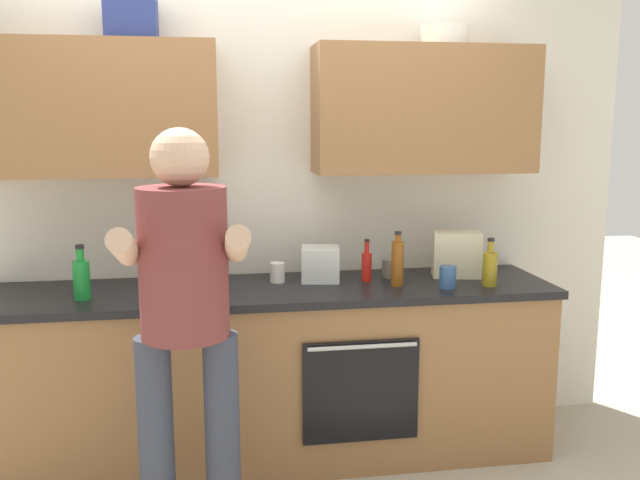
{
  "coord_description": "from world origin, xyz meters",
  "views": [
    {
      "loc": [
        -0.29,
        -3.3,
        1.72
      ],
      "look_at": [
        0.23,
        -0.1,
        1.15
      ],
      "focal_mm": 38.16,
      "sensor_mm": 36.0,
      "label": 1
    }
  ],
  "objects": [
    {
      "name": "counter",
      "position": [
        0.0,
        -0.0,
        0.45
      ],
      "size": [
        2.84,
        0.67,
        0.9
      ],
      "color": "olive",
      "rests_on": "ground"
    },
    {
      "name": "ground_plane",
      "position": [
        0.0,
        0.0,
        0.0
      ],
      "size": [
        12.0,
        12.0,
        0.0
      ],
      "primitive_type": "plane",
      "color": "#B2A893"
    },
    {
      "name": "bottle_hotsauce",
      "position": [
        0.5,
        0.06,
        0.98
      ],
      "size": [
        0.05,
        0.05,
        0.22
      ],
      "color": "red",
      "rests_on": "counter"
    },
    {
      "name": "person_standing",
      "position": [
        -0.4,
        -0.72,
        1.01
      ],
      "size": [
        0.49,
        0.45,
        1.7
      ],
      "color": "#383D4C",
      "rests_on": "ground"
    },
    {
      "name": "bottle_soda",
      "position": [
        -0.89,
        -0.09,
        1.0
      ],
      "size": [
        0.08,
        0.08,
        0.26
      ],
      "color": "#198C33",
      "rests_on": "counter"
    },
    {
      "name": "bottle_syrup",
      "position": [
        0.63,
        -0.07,
        1.02
      ],
      "size": [
        0.06,
        0.06,
        0.28
      ],
      "color": "#8C4C14",
      "rests_on": "counter"
    },
    {
      "name": "knife_block",
      "position": [
        -0.39,
        0.13,
        1.01
      ],
      "size": [
        0.1,
        0.14,
        0.28
      ],
      "color": "brown",
      "rests_on": "counter"
    },
    {
      "name": "bottle_oil",
      "position": [
        1.08,
        -0.14,
        0.99
      ],
      "size": [
        0.07,
        0.07,
        0.24
      ],
      "color": "olive",
      "rests_on": "counter"
    },
    {
      "name": "cup_stoneware",
      "position": [
        0.64,
        0.12,
        0.95
      ],
      "size": [
        0.08,
        0.08,
        0.1
      ],
      "primitive_type": "cylinder",
      "color": "slate",
      "rests_on": "counter"
    },
    {
      "name": "grocery_bag_rice",
      "position": [
        0.99,
        0.08,
        1.02
      ],
      "size": [
        0.28,
        0.19,
        0.24
      ],
      "primitive_type": "cube",
      "rotation": [
        0.0,
        0.0,
        -0.23
      ],
      "color": "beige",
      "rests_on": "counter"
    },
    {
      "name": "grocery_bag_produce",
      "position": [
        0.26,
        0.11,
        0.99
      ],
      "size": [
        0.22,
        0.22,
        0.17
      ],
      "primitive_type": "cube",
      "rotation": [
        0.0,
        0.0,
        -0.17
      ],
      "color": "silver",
      "rests_on": "counter"
    },
    {
      "name": "back_wall_unit",
      "position": [
        -0.0,
        0.27,
        1.49
      ],
      "size": [
        4.0,
        0.38,
        2.5
      ],
      "color": "silver",
      "rests_on": "ground"
    },
    {
      "name": "cup_tea",
      "position": [
        0.86,
        -0.16,
        0.95
      ],
      "size": [
        0.08,
        0.08,
        0.11
      ],
      "primitive_type": "cylinder",
      "color": "#33598C",
      "rests_on": "counter"
    },
    {
      "name": "bottle_soy",
      "position": [
        -0.28,
        -0.11,
        0.99
      ],
      "size": [
        0.07,
        0.07,
        0.22
      ],
      "color": "black",
      "rests_on": "counter"
    },
    {
      "name": "cup_coffee",
      "position": [
        0.04,
        0.1,
        0.95
      ],
      "size": [
        0.08,
        0.08,
        0.1
      ],
      "primitive_type": "cylinder",
      "color": "white",
      "rests_on": "counter"
    }
  ]
}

